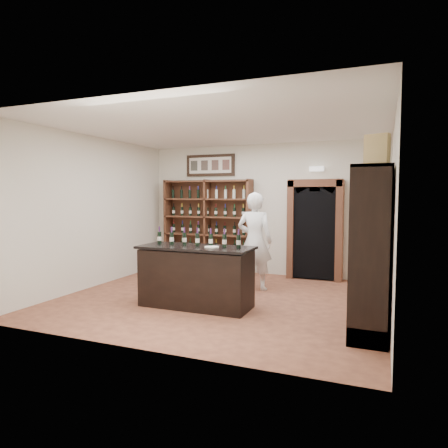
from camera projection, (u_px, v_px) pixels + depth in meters
The scene contains 21 objects.
floor at pixel (221, 299), 7.05m from camera, with size 5.50×5.50×0.00m, color #99593D.
ceiling at pixel (221, 127), 6.84m from camera, with size 5.50×5.50×0.00m, color white.
wall_back at pixel (262, 209), 9.26m from camera, with size 5.50×0.04×3.00m, color beige.
wall_left at pixel (94, 212), 7.97m from camera, with size 0.04×5.00×3.00m, color beige.
wall_right at pixel (392, 218), 5.92m from camera, with size 0.04×5.00×3.00m, color beige.
wine_shelf at pixel (208, 225), 9.62m from camera, with size 2.20×0.38×2.20m.
framed_picture at pixel (210, 165), 9.64m from camera, with size 1.25×0.04×0.52m, color black.
arched_doorway at pixel (315, 227), 8.66m from camera, with size 1.17×0.35×2.17m.
emergency_light at pixel (317, 169), 8.65m from camera, with size 0.30×0.10×0.10m, color white.
tasting_counter at pixel (196, 277), 6.54m from camera, with size 1.88×0.78×1.00m.
counter_bottle_0 at pixel (159, 238), 6.81m from camera, with size 0.07×0.07×0.30m.
counter_bottle_1 at pixel (172, 238), 6.72m from camera, with size 0.07×0.07×0.30m.
counter_bottle_2 at pixel (184, 239), 6.64m from camera, with size 0.07×0.07×0.30m.
counter_bottle_3 at pixel (197, 239), 6.55m from camera, with size 0.07×0.07×0.30m.
counter_bottle_4 at pixel (211, 240), 6.46m from camera, with size 0.07×0.07×0.30m.
counter_bottle_5 at pixel (224, 241), 6.37m from camera, with size 0.07×0.07×0.30m.
counter_bottle_6 at pixel (239, 241), 6.28m from camera, with size 0.07×0.07×0.30m.
side_cabinet at pixel (373, 278), 5.22m from camera, with size 0.48×1.20×2.20m.
shopkeeper at pixel (255, 241), 7.71m from camera, with size 0.69×0.45×1.89m, color white.
plate at pixel (212, 247), 6.33m from camera, with size 0.23×0.23×0.02m, color beige.
wine_crate at pixel (377, 151), 5.33m from camera, with size 0.31×0.13×0.44m, color tan.
Camera 1 is at (2.64, -6.42, 1.83)m, focal length 32.00 mm.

